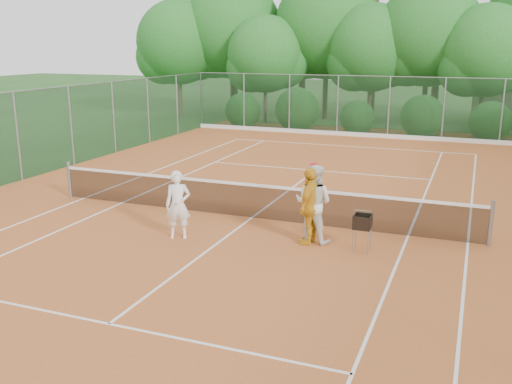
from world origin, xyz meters
TOP-DOWN VIEW (x-y plane):
  - ground at (0.00, 0.00)m, footprint 120.00×120.00m
  - clay_court at (0.00, 0.00)m, footprint 18.00×36.00m
  - tennis_net at (0.00, 0.00)m, footprint 11.97×0.10m
  - player_white at (-1.05, -2.08)m, footprint 0.71×0.60m
  - player_center_grp at (2.03, -1.15)m, footprint 0.99×0.81m
  - player_yellow at (2.00, -1.31)m, footprint 0.56×1.11m
  - ball_hopper at (3.25, -1.41)m, footprint 0.37×0.37m
  - stray_ball_a at (1.22, 10.45)m, footprint 0.07×0.07m
  - stray_ball_b at (0.21, 11.77)m, footprint 0.07×0.07m
  - stray_ball_c at (3.98, 9.08)m, footprint 0.07×0.07m
  - court_markings at (0.00, 0.00)m, footprint 11.03×23.83m
  - fence_back at (0.00, 15.00)m, footprint 18.07×0.07m
  - tropical_treeline at (1.43, 20.22)m, footprint 32.10×8.49m

SIDE VIEW (x-z plane):
  - ground at x=0.00m, z-range 0.00..0.00m
  - clay_court at x=0.00m, z-range 0.00..0.02m
  - court_markings at x=0.00m, z-range 0.02..0.03m
  - stray_ball_a at x=1.22m, z-range 0.02..0.09m
  - stray_ball_b at x=0.21m, z-range 0.02..0.09m
  - stray_ball_c at x=3.98m, z-range 0.02..0.09m
  - tennis_net at x=0.00m, z-range -0.02..1.08m
  - ball_hopper at x=3.25m, z-range 0.27..1.12m
  - player_white at x=-1.05m, z-range 0.02..1.66m
  - player_yellow at x=2.00m, z-range 0.02..1.83m
  - player_center_grp at x=2.03m, z-range 0.01..1.91m
  - fence_back at x=0.00m, z-range 0.02..3.02m
  - tropical_treeline at x=1.43m, z-range -2.40..12.63m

